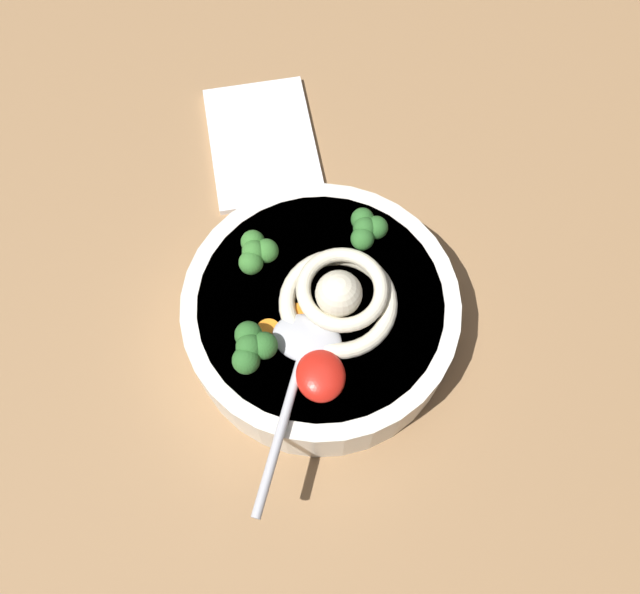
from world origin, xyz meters
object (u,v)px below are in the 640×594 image
object	(u,v)px
soup_spoon	(303,353)
folded_napkin	(262,142)
soup_bowl	(320,311)
noodle_pile	(339,297)

from	to	relation	value
soup_spoon	folded_napkin	size ratio (longest dim) A/B	1.02
soup_spoon	folded_napkin	xyz separation A→B (cm)	(27.76, 0.69, -6.88)
soup_bowl	noodle_pile	xyz separation A→B (cm)	(-0.91, -1.56, 4.57)
soup_bowl	folded_napkin	size ratio (longest dim) A/B	1.49
soup_bowl	folded_napkin	distance (cm)	22.87
noodle_pile	soup_spoon	bearing A→B (deg)	138.63
soup_spoon	folded_napkin	bearing A→B (deg)	-155.08
noodle_pile	folded_napkin	bearing A→B (deg)	11.00
soup_bowl	noodle_pile	bearing A→B (deg)	-120.27
soup_spoon	soup_bowl	bearing A→B (deg)	-180.00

